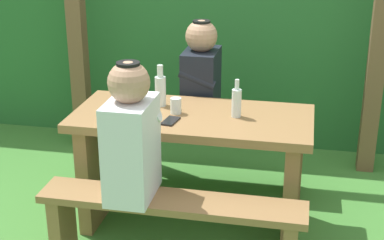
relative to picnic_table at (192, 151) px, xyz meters
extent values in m
plane|color=#407C32|center=(0.00, 0.00, -0.50)|extent=(12.00, 12.00, 0.00)
cube|color=#28662E|center=(0.00, 1.81, 0.54)|extent=(6.40, 0.96, 2.08)
cube|color=brown|center=(-1.12, 1.03, 0.48)|extent=(0.12, 0.12, 1.95)
cube|color=brown|center=(1.12, 1.03, 0.48)|extent=(0.12, 0.12, 1.95)
cube|color=olive|center=(0.00, 0.00, 0.21)|extent=(1.40, 0.64, 0.05)
cube|color=olive|center=(-0.60, 0.00, -0.16)|extent=(0.08, 0.54, 0.68)
cube|color=olive|center=(0.60, 0.00, -0.16)|extent=(0.08, 0.54, 0.68)
cube|color=olive|center=(0.00, -0.53, -0.06)|extent=(1.40, 0.24, 0.04)
cube|color=olive|center=(-0.62, -0.53, -0.29)|extent=(0.07, 0.22, 0.42)
cube|color=olive|center=(0.00, 0.53, -0.06)|extent=(1.40, 0.24, 0.04)
cube|color=olive|center=(-0.62, 0.53, -0.29)|extent=(0.07, 0.22, 0.42)
cube|color=olive|center=(0.62, 0.53, -0.29)|extent=(0.07, 0.22, 0.42)
cube|color=silver|center=(-0.20, -0.53, 0.22)|extent=(0.22, 0.34, 0.52)
sphere|color=tan|center=(-0.20, -0.53, 0.58)|extent=(0.21, 0.21, 0.21)
cylinder|color=black|center=(-0.20, -0.53, 0.67)|extent=(0.12, 0.12, 0.02)
cylinder|color=silver|center=(-0.20, -0.39, 0.33)|extent=(0.25, 0.07, 0.15)
cube|color=black|center=(-0.05, 0.53, 0.22)|extent=(0.22, 0.34, 0.52)
sphere|color=tan|center=(-0.05, 0.53, 0.58)|extent=(0.21, 0.21, 0.21)
cylinder|color=black|center=(-0.05, 0.53, 0.67)|extent=(0.12, 0.12, 0.02)
cylinder|color=black|center=(-0.05, 0.39, 0.33)|extent=(0.25, 0.07, 0.15)
cylinder|color=silver|center=(-0.10, 0.00, 0.28)|extent=(0.07, 0.07, 0.09)
cylinder|color=silver|center=(-0.22, 0.11, 0.32)|extent=(0.07, 0.07, 0.18)
cylinder|color=silver|center=(-0.22, 0.11, 0.45)|extent=(0.04, 0.04, 0.07)
cylinder|color=silver|center=(0.26, 0.02, 0.31)|extent=(0.06, 0.06, 0.16)
cylinder|color=silver|center=(0.26, 0.02, 0.43)|extent=(0.03, 0.03, 0.06)
cube|color=black|center=(-0.09, -0.14, 0.24)|extent=(0.09, 0.15, 0.01)
camera|label=1|loc=(0.63, -3.08, 1.41)|focal=53.86mm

